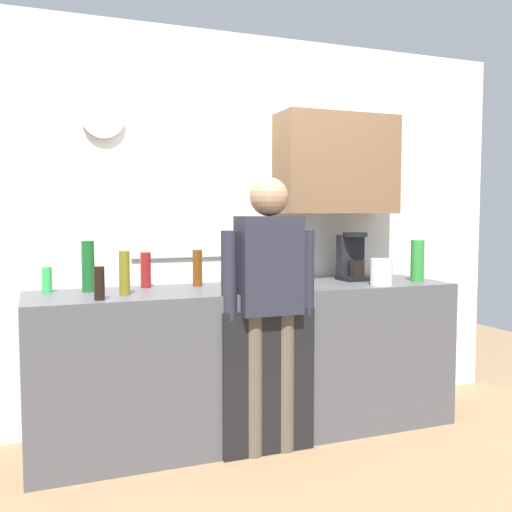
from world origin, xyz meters
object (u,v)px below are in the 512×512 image
(bottle_olive_oil, at_px, (124,273))
(dish_soap, at_px, (47,279))
(storage_canister, at_px, (381,272))
(bottle_clear_soda, at_px, (417,261))
(bottle_amber_beer, at_px, (197,268))
(person_at_sink, at_px, (269,292))
(bottle_dark_sauce, at_px, (99,283))
(bottle_green_wine, at_px, (88,266))
(mixing_bowl, at_px, (265,279))
(coffee_maker, at_px, (353,259))
(potted_plant, at_px, (297,267))
(bottle_red_vinegar, at_px, (146,270))
(cup_terracotta_mug, at_px, (227,280))

(bottle_olive_oil, bearing_deg, dish_soap, 146.88)
(storage_canister, bearing_deg, bottle_clear_soda, 17.42)
(bottle_amber_beer, distance_m, person_at_sink, 0.57)
(dish_soap, bearing_deg, bottle_amber_beer, -1.36)
(bottle_amber_beer, height_order, storage_canister, bottle_amber_beer)
(bottle_clear_soda, bearing_deg, bottle_dark_sauce, -176.75)
(bottle_green_wine, bearing_deg, mixing_bowl, -3.54)
(bottle_clear_soda, xyz_separation_m, bottle_amber_beer, (-1.47, 0.27, -0.02))
(coffee_maker, xyz_separation_m, potted_plant, (-0.57, -0.30, -0.01))
(bottle_olive_oil, bearing_deg, bottle_red_vinegar, 58.89)
(storage_canister, bearing_deg, bottle_red_vinegar, 163.48)
(dish_soap, bearing_deg, mixing_bowl, -5.04)
(dish_soap, bearing_deg, cup_terracotta_mug, -9.24)
(mixing_bowl, bearing_deg, bottle_amber_beer, 167.33)
(cup_terracotta_mug, bearing_deg, coffee_maker, 5.88)
(coffee_maker, distance_m, person_at_sink, 0.92)
(bottle_clear_soda, height_order, mixing_bowl, bottle_clear_soda)
(coffee_maker, xyz_separation_m, storage_canister, (0.01, -0.33, -0.06))
(dish_soap, bearing_deg, potted_plant, -14.86)
(bottle_amber_beer, bearing_deg, bottle_dark_sauce, -148.77)
(bottle_clear_soda, height_order, cup_terracotta_mug, bottle_clear_soda)
(bottle_dark_sauce, distance_m, bottle_green_wine, 0.37)
(bottle_olive_oil, bearing_deg, bottle_clear_soda, -0.79)
(bottle_olive_oil, relative_size, person_at_sink, 0.16)
(bottle_clear_soda, xyz_separation_m, dish_soap, (-2.37, 0.29, -0.06))
(coffee_maker, xyz_separation_m, bottle_dark_sauce, (-1.74, -0.34, -0.06))
(bottle_amber_beer, distance_m, storage_canister, 1.18)
(mixing_bowl, bearing_deg, coffee_maker, 3.72)
(bottle_red_vinegar, relative_size, bottle_clear_soda, 0.79)
(cup_terracotta_mug, distance_m, potted_plant, 0.44)
(bottle_amber_beer, distance_m, potted_plant, 0.64)
(bottle_olive_oil, bearing_deg, person_at_sink, -17.03)
(bottle_olive_oil, height_order, cup_terracotta_mug, bottle_olive_oil)
(bottle_red_vinegar, xyz_separation_m, cup_terracotta_mug, (0.47, -0.19, -0.06))
(bottle_clear_soda, relative_size, bottle_green_wine, 0.93)
(dish_soap, bearing_deg, coffee_maker, -2.08)
(bottle_dark_sauce, relative_size, potted_plant, 0.78)
(bottle_clear_soda, distance_m, potted_plant, 0.95)
(potted_plant, bearing_deg, bottle_olive_oil, 173.66)
(potted_plant, relative_size, storage_canister, 1.35)
(bottle_amber_beer, relative_size, person_at_sink, 0.14)
(mixing_bowl, distance_m, person_at_sink, 0.41)
(coffee_maker, distance_m, bottle_dark_sauce, 1.77)
(bottle_red_vinegar, distance_m, dish_soap, 0.58)
(bottle_green_wine, bearing_deg, bottle_amber_beer, 2.37)
(cup_terracotta_mug, bearing_deg, person_at_sink, -67.05)
(bottle_green_wine, relative_size, dish_soap, 1.67)
(cup_terracotta_mug, relative_size, mixing_bowl, 0.42)
(bottle_green_wine, bearing_deg, cup_terracotta_mug, -8.43)
(dish_soap, height_order, storage_canister, dish_soap)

